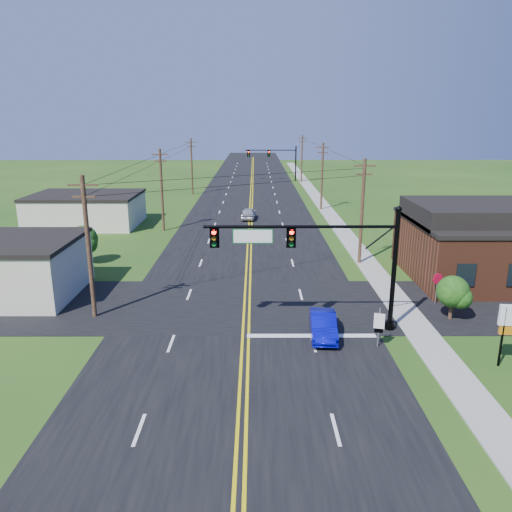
{
  "coord_description": "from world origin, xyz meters",
  "views": [
    {
      "loc": [
        0.71,
        -19.62,
        12.3
      ],
      "look_at": [
        0.79,
        10.0,
        4.02
      ],
      "focal_mm": 35.0,
      "sensor_mm": 36.0,
      "label": 1
    }
  ],
  "objects_px": {
    "signal_mast_far": "(274,158)",
    "route_sign": "(379,325)",
    "stop_sign": "(437,282)",
    "signal_mast_main": "(318,253)",
    "blue_car": "(323,326)"
  },
  "relations": [
    {
      "from": "signal_mast_far",
      "to": "blue_car",
      "type": "xyz_separation_m",
      "value": [
        0.22,
        -73.0,
        -3.87
      ]
    },
    {
      "from": "signal_mast_far",
      "to": "stop_sign",
      "type": "distance_m",
      "value": 68.45
    },
    {
      "from": "blue_car",
      "to": "route_sign",
      "type": "relative_size",
      "value": 1.77
    },
    {
      "from": "route_sign",
      "to": "stop_sign",
      "type": "xyz_separation_m",
      "value": [
        5.5,
        6.59,
        0.25
      ]
    },
    {
      "from": "blue_car",
      "to": "route_sign",
      "type": "distance_m",
      "value": 3.25
    },
    {
      "from": "signal_mast_far",
      "to": "route_sign",
      "type": "distance_m",
      "value": 74.57
    },
    {
      "from": "route_sign",
      "to": "signal_mast_far",
      "type": "bearing_deg",
      "value": 107.84
    },
    {
      "from": "signal_mast_main",
      "to": "signal_mast_far",
      "type": "relative_size",
      "value": 1.03
    },
    {
      "from": "signal_mast_far",
      "to": "route_sign",
      "type": "relative_size",
      "value": 4.72
    },
    {
      "from": "signal_mast_main",
      "to": "signal_mast_far",
      "type": "xyz_separation_m",
      "value": [
        0.1,
        72.0,
        -0.2
      ]
    },
    {
      "from": "blue_car",
      "to": "route_sign",
      "type": "xyz_separation_m",
      "value": [
        2.84,
        -1.44,
        0.67
      ]
    },
    {
      "from": "signal_mast_far",
      "to": "blue_car",
      "type": "distance_m",
      "value": 73.1
    },
    {
      "from": "stop_sign",
      "to": "signal_mast_main",
      "type": "bearing_deg",
      "value": -174.59
    },
    {
      "from": "signal_mast_far",
      "to": "stop_sign",
      "type": "height_order",
      "value": "signal_mast_far"
    },
    {
      "from": "signal_mast_main",
      "to": "stop_sign",
      "type": "xyz_separation_m",
      "value": [
        8.66,
        4.15,
        -3.14
      ]
    }
  ]
}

